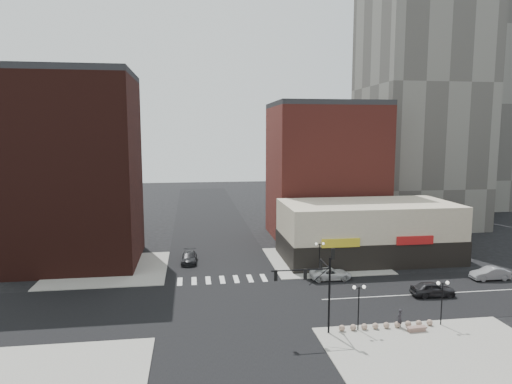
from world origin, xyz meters
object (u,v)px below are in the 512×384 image
object	(u,v)px
street_lamp_se_a	(359,296)
street_lamp_se_b	(442,292)
white_suv	(331,274)
dark_sedan_north	(189,257)
traffic_signal	(318,279)
dark_sedan_east	(433,289)
stone_bench	(417,329)
street_lamp_ne	(320,250)
silver_sedan	(490,273)
pedestrian	(399,318)

from	to	relation	value
street_lamp_se_a	street_lamp_se_b	size ratio (longest dim) A/B	1.00
white_suv	dark_sedan_north	bearing A→B (deg)	61.06
traffic_signal	street_lamp_se_a	xyz separation A→B (m)	(3.76, -0.17, -1.67)
dark_sedan_east	stone_bench	distance (m)	10.41
white_suv	dark_sedan_east	xyz separation A→B (m)	(9.30, -7.15, 0.10)
traffic_signal	stone_bench	xyz separation A→B (m)	(8.86, -1.17, -4.62)
street_lamp_ne	traffic_signal	bearing A→B (deg)	-106.75
white_suv	stone_bench	world-z (taller)	white_suv
street_lamp_se_b	dark_sedan_north	xyz separation A→B (m)	(-23.10, 24.23, -2.56)
traffic_signal	street_lamp_ne	size ratio (longest dim) A/B	1.87
dark_sedan_east	dark_sedan_north	xyz separation A→B (m)	(-26.40, 16.88, -0.07)
stone_bench	white_suv	bearing A→B (deg)	98.42
traffic_signal	street_lamp_ne	world-z (taller)	traffic_signal
stone_bench	silver_sedan	bearing A→B (deg)	35.30
dark_sedan_east	stone_bench	xyz separation A→B (m)	(-6.20, -8.35, -0.46)
pedestrian	street_lamp_se_b	bearing A→B (deg)	140.50
street_lamp_se_a	street_lamp_se_b	world-z (taller)	same
white_suv	stone_bench	bearing A→B (deg)	-167.99
dark_sedan_east	street_lamp_ne	bearing A→B (deg)	53.07
silver_sedan	dark_sedan_east	bearing A→B (deg)	-65.83
street_lamp_se_a	white_suv	world-z (taller)	street_lamp_se_a
traffic_signal	white_suv	world-z (taller)	traffic_signal
silver_sedan	pedestrian	xyz separation A→B (m)	(-17.24, -11.64, 0.22)
pedestrian	stone_bench	size ratio (longest dim) A/B	0.95
traffic_signal	dark_sedan_north	world-z (taller)	traffic_signal
pedestrian	stone_bench	xyz separation A→B (m)	(1.17, -1.00, -0.64)
pedestrian	dark_sedan_east	bearing A→B (deg)	-174.59
stone_bench	dark_sedan_east	bearing A→B (deg)	50.49
dark_sedan_north	street_lamp_se_a	bearing A→B (deg)	-55.41
traffic_signal	street_lamp_ne	bearing A→B (deg)	73.25
dark_sedan_east	pedestrian	world-z (taller)	pedestrian
street_lamp_ne	dark_sedan_north	size ratio (longest dim) A/B	0.82
traffic_signal	silver_sedan	world-z (taller)	traffic_signal
traffic_signal	pedestrian	xyz separation A→B (m)	(7.69, -0.17, -3.98)
street_lamp_se_a	white_suv	distance (m)	14.86
traffic_signal	street_lamp_se_b	xyz separation A→B (m)	(11.76, -0.17, -1.67)
street_lamp_se_a	pedestrian	world-z (taller)	street_lamp_se_a
street_lamp_ne	dark_sedan_east	world-z (taller)	street_lamp_ne
street_lamp_se_a	pedestrian	xyz separation A→B (m)	(3.93, 0.00, -2.31)
street_lamp_se_b	dark_sedan_east	world-z (taller)	street_lamp_se_b
traffic_signal	stone_bench	world-z (taller)	traffic_signal
white_suv	stone_bench	size ratio (longest dim) A/B	2.77
traffic_signal	silver_sedan	xyz separation A→B (m)	(24.94, 11.47, -4.19)
dark_sedan_north	traffic_signal	bearing A→B (deg)	-62.11
street_lamp_se_b	white_suv	size ratio (longest dim) A/B	0.83
street_lamp_se_b	dark_sedan_east	size ratio (longest dim) A/B	0.88
street_lamp_se_a	traffic_signal	bearing A→B (deg)	177.43
white_suv	dark_sedan_north	distance (m)	19.67
street_lamp_se_b	pedestrian	world-z (taller)	street_lamp_se_b
dark_sedan_east	stone_bench	size ratio (longest dim) A/B	2.59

